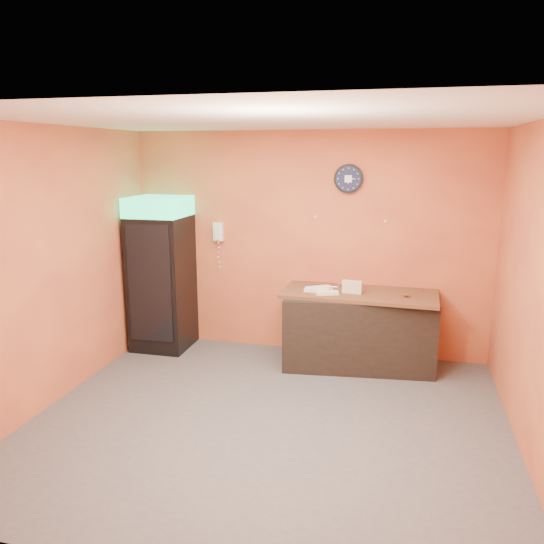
% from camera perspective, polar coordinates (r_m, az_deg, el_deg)
% --- Properties ---
extents(floor, '(4.50, 4.50, 0.00)m').
position_cam_1_polar(floor, '(5.30, -0.38, -15.75)').
color(floor, '#47474C').
rests_on(floor, ground).
extents(back_wall, '(4.50, 0.02, 2.80)m').
position_cam_1_polar(back_wall, '(6.71, 3.82, 3.03)').
color(back_wall, '#DA723D').
rests_on(back_wall, floor).
extents(left_wall, '(0.02, 4.00, 2.80)m').
position_cam_1_polar(left_wall, '(5.76, -22.64, 0.46)').
color(left_wall, '#DA723D').
rests_on(left_wall, floor).
extents(right_wall, '(0.02, 4.00, 2.80)m').
position_cam_1_polar(right_wall, '(4.78, 26.76, -2.29)').
color(right_wall, '#DA723D').
rests_on(right_wall, floor).
extents(ceiling, '(4.50, 4.00, 0.02)m').
position_cam_1_polar(ceiling, '(4.67, -0.43, 16.09)').
color(ceiling, white).
rests_on(ceiling, back_wall).
extents(beverage_cooler, '(0.70, 0.71, 1.99)m').
position_cam_1_polar(beverage_cooler, '(6.99, -11.93, -0.42)').
color(beverage_cooler, black).
rests_on(beverage_cooler, floor).
extents(prep_counter, '(1.82, 0.96, 0.88)m').
position_cam_1_polar(prep_counter, '(6.49, 9.23, -6.24)').
color(prep_counter, black).
rests_on(prep_counter, floor).
extents(wall_clock, '(0.35, 0.06, 0.35)m').
position_cam_1_polar(wall_clock, '(6.53, 8.23, 9.91)').
color(wall_clock, black).
rests_on(wall_clock, back_wall).
extents(wall_phone, '(0.13, 0.11, 0.24)m').
position_cam_1_polar(wall_phone, '(6.94, -5.80, 4.33)').
color(wall_phone, white).
rests_on(wall_phone, back_wall).
extents(butcher_paper, '(1.83, 0.85, 0.04)m').
position_cam_1_polar(butcher_paper, '(6.35, 9.38, -2.33)').
color(butcher_paper, brown).
rests_on(butcher_paper, prep_counter).
extents(sub_roll_stack, '(0.24, 0.11, 0.15)m').
position_cam_1_polar(sub_roll_stack, '(6.28, 8.62, -1.60)').
color(sub_roll_stack, beige).
rests_on(sub_roll_stack, butcher_paper).
extents(wrapped_sandwich_left, '(0.29, 0.12, 0.04)m').
position_cam_1_polar(wrapped_sandwich_left, '(6.30, 4.81, -1.95)').
color(wrapped_sandwich_left, white).
rests_on(wrapped_sandwich_left, butcher_paper).
extents(wrapped_sandwich_mid, '(0.28, 0.18, 0.04)m').
position_cam_1_polar(wrapped_sandwich_mid, '(6.20, 5.95, -2.24)').
color(wrapped_sandwich_mid, white).
rests_on(wrapped_sandwich_mid, butcher_paper).
extents(wrapped_sandwich_right, '(0.32, 0.27, 0.04)m').
position_cam_1_polar(wrapped_sandwich_right, '(6.38, 5.09, -1.76)').
color(wrapped_sandwich_right, white).
rests_on(wrapped_sandwich_right, butcher_paper).
extents(kitchen_tool, '(0.06, 0.06, 0.06)m').
position_cam_1_polar(kitchen_tool, '(6.50, 7.23, -1.47)').
color(kitchen_tool, silver).
rests_on(kitchen_tool, butcher_paper).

